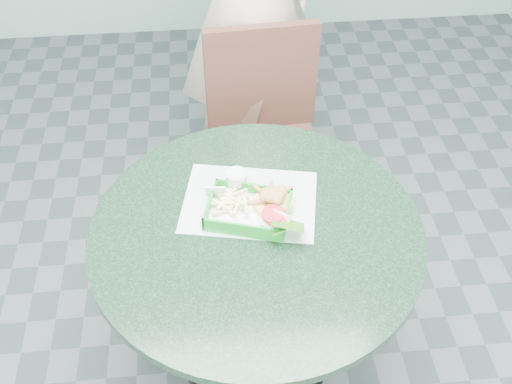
{
  "coord_description": "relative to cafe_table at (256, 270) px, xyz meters",
  "views": [
    {
      "loc": [
        -0.11,
        -1.13,
        2.04
      ],
      "look_at": [
        0.01,
        0.1,
        0.82
      ],
      "focal_mm": 42.0,
      "sensor_mm": 36.0,
      "label": 1
    }
  ],
  "objects": [
    {
      "name": "cafe_table",
      "position": [
        0.0,
        0.0,
        0.0
      ],
      "size": [
        0.96,
        0.96,
        0.75
      ],
      "color": "black",
      "rests_on": "floor"
    },
    {
      "name": "crab_sandwich",
      "position": [
        0.05,
        0.09,
        0.22
      ],
      "size": [
        0.11,
        0.11,
        0.07
      ],
      "rotation": [
        0.0,
        0.0,
        -0.1
      ],
      "color": "#E3C166",
      "rests_on": "food_basket"
    },
    {
      "name": "garnish_cup",
      "position": [
        0.07,
        0.01,
        0.21
      ],
      "size": [
        0.11,
        0.11,
        0.05
      ],
      "rotation": [
        0.0,
        0.0,
        0.4
      ],
      "color": "white",
      "rests_on": "food_basket"
    },
    {
      "name": "sauce_ramekin",
      "position": [
        -0.07,
        0.15,
        0.22
      ],
      "size": [
        0.06,
        0.06,
        0.04
      ],
      "rotation": [
        0.0,
        0.0,
        -0.33
      ],
      "color": "silver",
      "rests_on": "food_basket"
    },
    {
      "name": "dining_chair",
      "position": [
        0.1,
        0.73,
        -0.05
      ],
      "size": [
        0.44,
        0.44,
        0.93
      ],
      "rotation": [
        0.0,
        0.0,
        0.07
      ],
      "color": "#482B1B",
      "rests_on": "floor"
    },
    {
      "name": "floor",
      "position": [
        0.0,
        0.0,
        -0.58
      ],
      "size": [
        4.0,
        5.0,
        0.02
      ],
      "primitive_type": "cube",
      "color": "#303335",
      "rests_on": "ground"
    },
    {
      "name": "fries_pile",
      "position": [
        -0.08,
        0.08,
        0.21
      ],
      "size": [
        0.12,
        0.13,
        0.04
      ],
      "primitive_type": null,
      "rotation": [
        0.0,
        0.0,
        -0.05
      ],
      "color": "#E3D388",
      "rests_on": "food_basket"
    },
    {
      "name": "placemat",
      "position": [
        -0.01,
        0.11,
        0.17
      ],
      "size": [
        0.44,
        0.36,
        0.0
      ],
      "primitive_type": "cube",
      "rotation": [
        0.0,
        0.0,
        -0.2
      ],
      "color": "silver",
      "rests_on": "cafe_table"
    },
    {
      "name": "food_basket",
      "position": [
        -0.02,
        0.05,
        0.19
      ],
      "size": [
        0.23,
        0.17,
        0.05
      ],
      "rotation": [
        0.0,
        0.0,
        -0.29
      ],
      "color": "#1A8F23",
      "rests_on": "placemat"
    }
  ]
}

